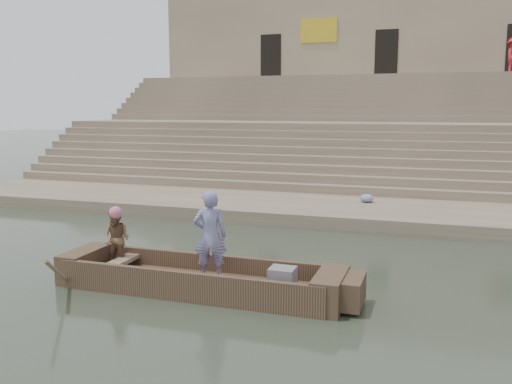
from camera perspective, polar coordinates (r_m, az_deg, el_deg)
The scene contains 11 objects.
ground at distance 9.65m, azimuth 11.56°, elevation -12.51°, with size 120.00×120.00×0.00m, color #2B3528.
lower_landing at distance 17.28m, azimuth 14.80°, elevation -2.33°, with size 32.00×4.00×0.40m, color gray.
mid_landing at distance 24.54m, azimuth 16.07°, elevation 3.73°, with size 32.00×3.00×2.80m, color gray.
upper_landing at distance 31.46m, azimuth 16.72°, elevation 6.98°, with size 32.00×3.00×5.20m, color gray.
ghat_steps at distance 26.20m, azimuth 16.27°, elevation 4.91°, with size 32.00×11.00×5.20m.
building_wall at distance 35.50m, azimuth 17.16°, elevation 12.00°, with size 32.00×5.07×11.20m.
main_rowboat at distance 10.59m, azimuth -6.07°, elevation -9.76°, with size 5.00×1.30×0.22m, color brown.
rowboat_trim at distance 10.44m, azimuth -5.06°, elevation -8.87°, with size 6.04×2.63×1.89m.
standing_man at distance 10.34m, azimuth -4.87°, elevation -4.59°, with size 0.63×0.41×1.72m, color navy.
rowing_man at distance 11.44m, azimuth -14.49°, elevation -4.82°, with size 0.59×0.46×1.22m, color #297C4A.
television at distance 9.95m, azimuth 2.74°, elevation -9.08°, with size 0.46×0.42×0.40m.
Camera 1 is at (0.98, -8.93, 3.51)m, focal length 37.94 mm.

